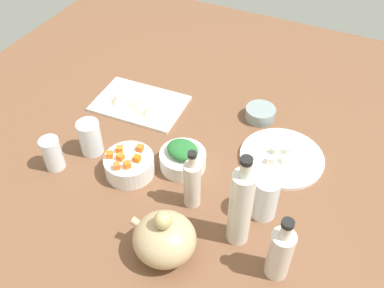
{
  "coord_description": "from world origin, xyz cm",
  "views": [
    {
      "loc": [
        -39.07,
        81.57,
        95.56
      ],
      "look_at": [
        0.0,
        0.0,
        8.0
      ],
      "focal_mm": 39.83,
      "sensor_mm": 36.0,
      "label": 1
    }
  ],
  "objects_px": {
    "drinking_glass_0": "(265,197)",
    "bowl_greens": "(183,160)",
    "drinking_glass_2": "(90,138)",
    "bowl_small_side": "(260,113)",
    "bottle_0": "(280,253)",
    "drinking_glass_1": "(52,154)",
    "cutting_board": "(140,104)",
    "bottle_1": "(192,183)",
    "bowl_carrots": "(129,165)",
    "teapot": "(164,238)",
    "bottle_2": "(241,207)",
    "plate_tofu": "(282,158)"
  },
  "relations": [
    {
      "from": "plate_tofu",
      "to": "bowl_greens",
      "type": "relative_size",
      "value": 1.86
    },
    {
      "from": "bowl_small_side",
      "to": "drinking_glass_1",
      "type": "distance_m",
      "value": 0.67
    },
    {
      "from": "bowl_small_side",
      "to": "bottle_2",
      "type": "distance_m",
      "value": 0.49
    },
    {
      "from": "plate_tofu",
      "to": "drinking_glass_0",
      "type": "bearing_deg",
      "value": 93.47
    },
    {
      "from": "bottle_0",
      "to": "bottle_1",
      "type": "xyz_separation_m",
      "value": [
        0.27,
        -0.1,
        -0.0
      ]
    },
    {
      "from": "bowl_greens",
      "to": "bottle_0",
      "type": "xyz_separation_m",
      "value": [
        -0.35,
        0.21,
        0.05
      ]
    },
    {
      "from": "plate_tofu",
      "to": "drinking_glass_2",
      "type": "xyz_separation_m",
      "value": [
        0.53,
        0.22,
        0.05
      ]
    },
    {
      "from": "bottle_0",
      "to": "bottle_1",
      "type": "relative_size",
      "value": 1.03
    },
    {
      "from": "plate_tofu",
      "to": "bowl_small_side",
      "type": "relative_size",
      "value": 2.55
    },
    {
      "from": "bottle_2",
      "to": "drinking_glass_0",
      "type": "bearing_deg",
      "value": -109.32
    },
    {
      "from": "cutting_board",
      "to": "drinking_glass_1",
      "type": "relative_size",
      "value": 2.88
    },
    {
      "from": "plate_tofu",
      "to": "bottle_2",
      "type": "xyz_separation_m",
      "value": [
        0.02,
        0.32,
        0.12
      ]
    },
    {
      "from": "cutting_board",
      "to": "drinking_glass_0",
      "type": "xyz_separation_m",
      "value": [
        -0.53,
        0.26,
        0.06
      ]
    },
    {
      "from": "bottle_0",
      "to": "bowl_carrots",
      "type": "bearing_deg",
      "value": -14.34
    },
    {
      "from": "cutting_board",
      "to": "drinking_glass_1",
      "type": "xyz_separation_m",
      "value": [
        0.08,
        0.36,
        0.05
      ]
    },
    {
      "from": "bowl_small_side",
      "to": "bottle_0",
      "type": "distance_m",
      "value": 0.56
    },
    {
      "from": "drinking_glass_0",
      "to": "cutting_board",
      "type": "bearing_deg",
      "value": -25.72
    },
    {
      "from": "bottle_0",
      "to": "bottle_1",
      "type": "height_order",
      "value": "bottle_0"
    },
    {
      "from": "teapot",
      "to": "bottle_2",
      "type": "xyz_separation_m",
      "value": [
        -0.14,
        -0.12,
        0.06
      ]
    },
    {
      "from": "bowl_carrots",
      "to": "drinking_glass_1",
      "type": "relative_size",
      "value": 1.36
    },
    {
      "from": "bowl_small_side",
      "to": "drinking_glass_2",
      "type": "bearing_deg",
      "value": 41.84
    },
    {
      "from": "cutting_board",
      "to": "bowl_carrots",
      "type": "bearing_deg",
      "value": 115.58
    },
    {
      "from": "drinking_glass_0",
      "to": "bowl_greens",
      "type": "bearing_deg",
      "value": -12.92
    },
    {
      "from": "plate_tofu",
      "to": "cutting_board",
      "type": "bearing_deg",
      "value": -4.44
    },
    {
      "from": "bottle_0",
      "to": "drinking_glass_1",
      "type": "height_order",
      "value": "bottle_0"
    },
    {
      "from": "bowl_carrots",
      "to": "plate_tofu",
      "type": "bearing_deg",
      "value": -147.67
    },
    {
      "from": "plate_tofu",
      "to": "drinking_glass_0",
      "type": "xyz_separation_m",
      "value": [
        -0.01,
        0.22,
        0.06
      ]
    },
    {
      "from": "plate_tofu",
      "to": "bowl_carrots",
      "type": "height_order",
      "value": "bowl_carrots"
    },
    {
      "from": "plate_tofu",
      "to": "bowl_small_side",
      "type": "xyz_separation_m",
      "value": [
        0.12,
        -0.15,
        0.01
      ]
    },
    {
      "from": "cutting_board",
      "to": "bottle_2",
      "type": "height_order",
      "value": "bottle_2"
    },
    {
      "from": "bottle_2",
      "to": "drinking_glass_2",
      "type": "xyz_separation_m",
      "value": [
        0.51,
        -0.1,
        -0.07
      ]
    },
    {
      "from": "bowl_small_side",
      "to": "bottle_1",
      "type": "distance_m",
      "value": 0.42
    },
    {
      "from": "bowl_greens",
      "to": "drinking_glass_2",
      "type": "bearing_deg",
      "value": 12.61
    },
    {
      "from": "teapot",
      "to": "bottle_0",
      "type": "relative_size",
      "value": 0.86
    },
    {
      "from": "bowl_greens",
      "to": "bottle_0",
      "type": "distance_m",
      "value": 0.41
    },
    {
      "from": "bottle_0",
      "to": "bowl_greens",
      "type": "bearing_deg",
      "value": -30.94
    },
    {
      "from": "cutting_board",
      "to": "plate_tofu",
      "type": "distance_m",
      "value": 0.52
    },
    {
      "from": "cutting_board",
      "to": "bottle_0",
      "type": "xyz_separation_m",
      "value": [
        -0.62,
        0.41,
        0.07
      ]
    },
    {
      "from": "bowl_carrots",
      "to": "drinking_glass_0",
      "type": "bearing_deg",
      "value": -176.14
    },
    {
      "from": "plate_tofu",
      "to": "drinking_glass_1",
      "type": "relative_size",
      "value": 2.39
    },
    {
      "from": "plate_tofu",
      "to": "teapot",
      "type": "bearing_deg",
      "value": 69.14
    },
    {
      "from": "bottle_1",
      "to": "bottle_2",
      "type": "xyz_separation_m",
      "value": [
        -0.15,
        0.05,
        0.04
      ]
    },
    {
      "from": "bottle_1",
      "to": "bowl_small_side",
      "type": "bearing_deg",
      "value": -96.89
    },
    {
      "from": "drinking_glass_0",
      "to": "drinking_glass_1",
      "type": "xyz_separation_m",
      "value": [
        0.61,
        0.1,
        -0.01
      ]
    },
    {
      "from": "teapot",
      "to": "drinking_glass_1",
      "type": "relative_size",
      "value": 1.61
    },
    {
      "from": "bowl_carrots",
      "to": "drinking_glass_1",
      "type": "xyz_separation_m",
      "value": [
        0.21,
        0.07,
        0.02
      ]
    },
    {
      "from": "cutting_board",
      "to": "bottle_1",
      "type": "distance_m",
      "value": 0.47
    },
    {
      "from": "cutting_board",
      "to": "teapot",
      "type": "height_order",
      "value": "teapot"
    },
    {
      "from": "bowl_greens",
      "to": "bottle_0",
      "type": "relative_size",
      "value": 0.69
    },
    {
      "from": "plate_tofu",
      "to": "bottle_1",
      "type": "xyz_separation_m",
      "value": [
        0.17,
        0.27,
        0.07
      ]
    }
  ]
}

